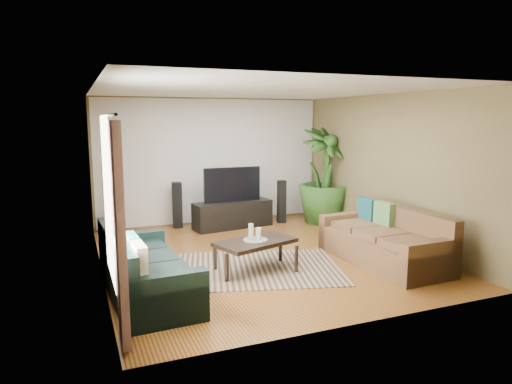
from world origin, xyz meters
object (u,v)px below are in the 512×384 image
television (232,184)px  coffee_table (255,256)px  sofa_right (383,236)px  vase (115,212)px  speaker_left (177,205)px  speaker_right (282,202)px  potted_plant (325,176)px  pedestal (116,227)px  sofa_left (147,263)px  side_table (118,251)px  tv_stand (233,215)px

television → coffee_table: bearing=-102.1°
sofa_right → vase: 5.08m
speaker_left → speaker_right: size_ratio=1.03×
television → potted_plant: potted_plant is taller
sofa_right → pedestal: (-3.77, 3.40, -0.27)m
sofa_left → side_table: bearing=7.3°
pedestal → coffee_table: bearing=-60.4°
vase → side_table: size_ratio=0.77×
sofa_left → sofa_right: same height
television → vase: size_ratio=3.06×
speaker_left → vase: speaker_left is taller
tv_stand → speaker_left: speaker_left is taller
tv_stand → speaker_right: 1.16m
pedestal → television: bearing=-6.9°
sofa_right → side_table: 4.15m
speaker_right → pedestal: bearing=-175.2°
tv_stand → speaker_right: size_ratio=1.78×
speaker_left → speaker_right: speaker_left is taller
sofa_right → vase: (-3.77, 3.40, 0.03)m
speaker_left → pedestal: speaker_left is taller
coffee_table → potted_plant: size_ratio=0.56×
sofa_right → potted_plant: potted_plant is taller
pedestal → speaker_right: bearing=-4.2°
television → side_table: 3.13m
coffee_table → vase: vase is taller
sofa_right → pedestal: 5.09m
sofa_left → speaker_right: 4.62m
speaker_right → vase: bearing=-175.2°
television → potted_plant: (2.02, -0.31, 0.13)m
sofa_right → television: 3.47m
potted_plant → pedestal: 4.48m
speaker_right → sofa_right: bearing=-75.7°
potted_plant → coffee_table: bearing=-136.7°
sofa_left → pedestal: sofa_left is taller
tv_stand → side_table: (-2.48, -1.76, -0.02)m
speaker_right → pedestal: 3.50m
sofa_left → speaker_left: 3.70m
sofa_left → tv_stand: (2.24, 3.10, -0.15)m
television → pedestal: 2.47m
coffee_table → television: bearing=59.8°
pedestal → vase: (0.00, 0.00, 0.30)m
vase → coffee_table: bearing=-60.4°
sofa_right → potted_plant: bearing=166.1°
television → sofa_right: bearing=-65.2°
potted_plant → pedestal: bearing=172.2°
tv_stand → vase: (-2.33, 0.30, 0.18)m
vase → sofa_left: bearing=-88.4°
speaker_right → potted_plant: potted_plant is taller
television → speaker_right: 1.23m
speaker_left → vase: bearing=-173.9°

